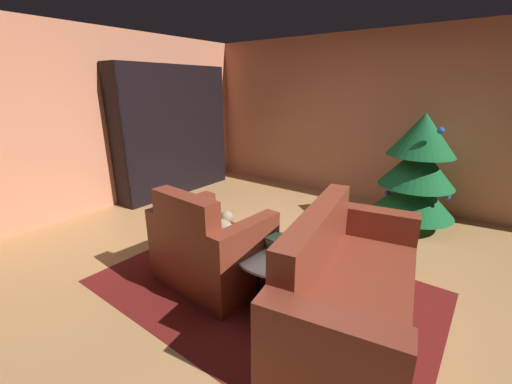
# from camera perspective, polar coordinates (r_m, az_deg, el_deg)

# --- Properties ---
(ground_plane) EXTENTS (7.34, 7.34, 0.00)m
(ground_plane) POSITION_cam_1_polar(r_m,az_deg,el_deg) (3.36, 4.91, -13.20)
(ground_plane) COLOR tan
(wall_back) EXTENTS (6.24, 0.06, 2.52)m
(wall_back) POSITION_cam_1_polar(r_m,az_deg,el_deg) (5.33, 20.95, 11.77)
(wall_back) COLOR tan
(wall_back) RESTS_ON ground
(wall_left) EXTENTS (0.06, 5.33, 2.52)m
(wall_left) POSITION_cam_1_polar(r_m,az_deg,el_deg) (5.22, -25.27, 11.14)
(wall_left) COLOR tan
(wall_left) RESTS_ON ground
(area_rug) EXTENTS (2.88, 1.93, 0.01)m
(area_rug) POSITION_cam_1_polar(r_m,az_deg,el_deg) (3.07, 1.15, -16.43)
(area_rug) COLOR #5F1614
(area_rug) RESTS_ON ground
(bookshelf_unit) EXTENTS (0.39, 2.04, 2.07)m
(bookshelf_unit) POSITION_cam_1_polar(r_m,az_deg,el_deg) (5.68, -13.13, 10.11)
(bookshelf_unit) COLOR black
(bookshelf_unit) RESTS_ON ground
(armchair_red) EXTENTS (1.01, 0.78, 0.92)m
(armchair_red) POSITION_cam_1_polar(r_m,az_deg,el_deg) (3.03, -8.03, -10.04)
(armchair_red) COLOR maroon
(armchair_red) RESTS_ON ground
(couch_red) EXTENTS (1.12, 1.94, 0.88)m
(couch_red) POSITION_cam_1_polar(r_m,az_deg,el_deg) (2.65, 15.76, -15.79)
(couch_red) COLOR maroon
(couch_red) RESTS_ON ground
(coffee_table) EXTENTS (0.78, 0.78, 0.42)m
(coffee_table) POSITION_cam_1_polar(r_m,az_deg,el_deg) (2.78, 4.38, -11.10)
(coffee_table) COLOR black
(coffee_table) RESTS_ON ground
(book_stack_on_table) EXTENTS (0.23, 0.19, 0.11)m
(book_stack_on_table) POSITION_cam_1_polar(r_m,az_deg,el_deg) (2.77, 4.23, -8.96)
(book_stack_on_table) COLOR #4A8253
(book_stack_on_table) RESTS_ON coffee_table
(bottle_on_table) EXTENTS (0.06, 0.06, 0.29)m
(bottle_on_table) POSITION_cam_1_polar(r_m,az_deg,el_deg) (2.63, 8.60, -9.45)
(bottle_on_table) COLOR #502C1A
(bottle_on_table) RESTS_ON coffee_table
(decorated_tree) EXTENTS (1.00, 1.00, 1.45)m
(decorated_tree) POSITION_cam_1_polar(r_m,az_deg,el_deg) (4.50, 26.52, 3.43)
(decorated_tree) COLOR brown
(decorated_tree) RESTS_ON ground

